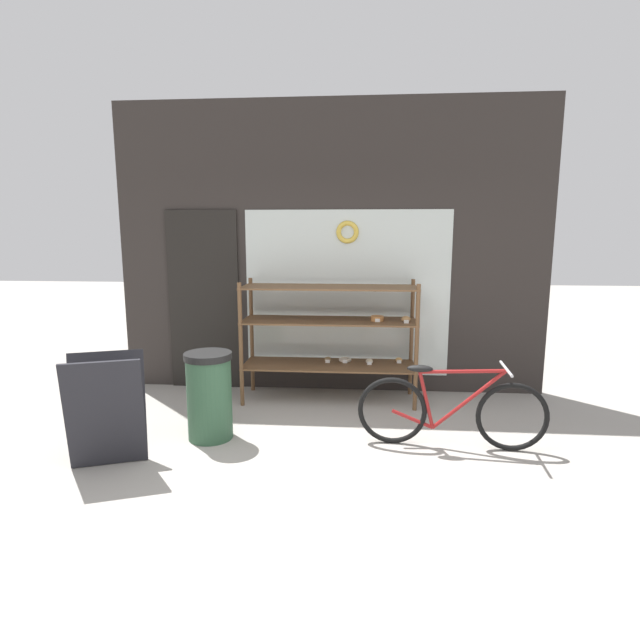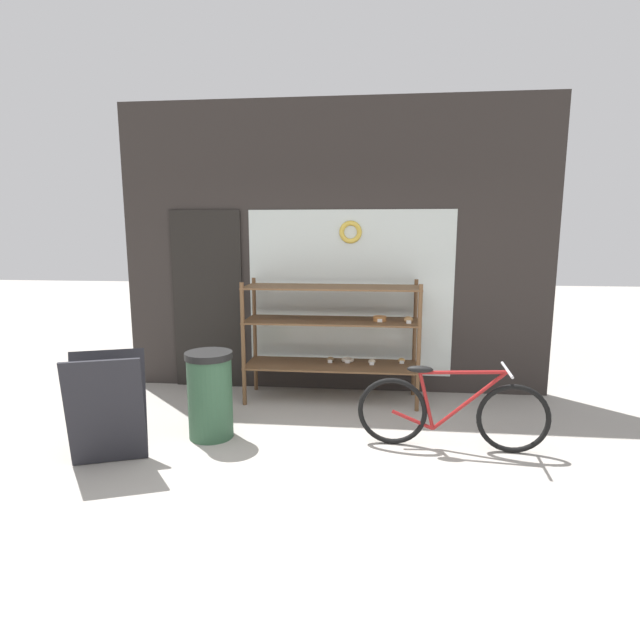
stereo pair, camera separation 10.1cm
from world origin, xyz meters
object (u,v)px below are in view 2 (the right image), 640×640
at_px(display_case, 333,328).
at_px(trash_bin, 210,392).
at_px(sandwich_board, 107,409).
at_px(bicycle, 451,412).

relative_size(display_case, trash_bin, 2.37).
height_order(display_case, trash_bin, display_case).
bearing_deg(trash_bin, display_case, 48.14).
bearing_deg(display_case, sandwich_board, -134.14).
distance_m(bicycle, sandwich_board, 2.84).
bearing_deg(sandwich_board, trash_bin, 21.34).
height_order(bicycle, trash_bin, trash_bin).
bearing_deg(sandwich_board, display_case, 25.35).
bearing_deg(bicycle, sandwich_board, -164.28).
xyz_separation_m(sandwich_board, trash_bin, (0.65, 0.58, -0.03)).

